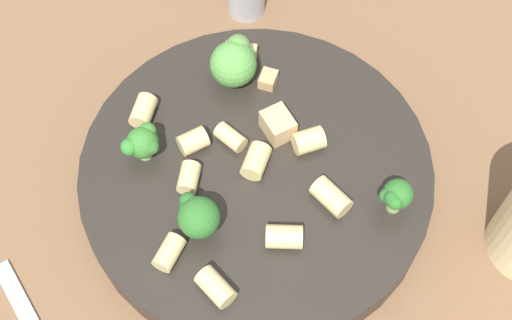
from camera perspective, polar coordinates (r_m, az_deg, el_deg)
name	(u,v)px	position (r m, az deg, el deg)	size (l,w,h in m)	color
ground_plane	(256,184)	(0.57, 0.00, -1.91)	(2.00, 2.00, 0.00)	brown
pasta_bowl	(256,174)	(0.55, 0.00, -1.10)	(0.27, 0.27, 0.03)	#28231E
broccoli_floret_0	(198,216)	(0.50, -4.67, -4.52)	(0.03, 0.03, 0.04)	#9EC175
broccoli_floret_1	(396,196)	(0.52, 11.13, -2.84)	(0.02, 0.02, 0.03)	#93B766
broccoli_floret_2	(142,143)	(0.54, -9.07, 1.38)	(0.03, 0.03, 0.03)	#9EC175
broccoli_floret_3	(235,62)	(0.57, -1.72, 7.86)	(0.04, 0.04, 0.04)	#9EC175
rigatoni_0	(193,141)	(0.55, -5.06, 1.51)	(0.02, 0.02, 0.02)	#E0C67F
rigatoni_1	(189,178)	(0.53, -5.40, -1.42)	(0.01, 0.01, 0.02)	#E0C67F
rigatoni_2	(169,252)	(0.51, -6.98, -7.36)	(0.01, 0.01, 0.02)	#E0C67F
rigatoni_3	(331,197)	(0.52, 6.03, -2.95)	(0.02, 0.02, 0.03)	#E0C67F
rigatoni_4	(261,162)	(0.53, 0.42, -0.18)	(0.02, 0.02, 0.03)	#E0C67F
rigatoni_5	(284,237)	(0.51, 2.26, -6.15)	(0.02, 0.02, 0.03)	#E0C67F
rigatoni_6	(309,141)	(0.55, 4.23, 1.56)	(0.02, 0.02, 0.02)	#E0C67F
rigatoni_7	(241,51)	(0.60, -1.20, 8.75)	(0.01, 0.01, 0.03)	#E0C67F
rigatoni_8	(143,111)	(0.57, -9.01, 3.90)	(0.02, 0.02, 0.02)	#E0C67F
rigatoni_9	(235,134)	(0.55, -1.66, 2.12)	(0.01, 0.01, 0.02)	#E0C67F
rigatoni_10	(216,287)	(0.50, -3.25, -10.12)	(0.02, 0.02, 0.03)	#E0C67F
chicken_chunk_0	(268,79)	(0.58, 0.98, 6.47)	(0.02, 0.01, 0.01)	tan
chicken_chunk_1	(278,125)	(0.55, 1.77, 2.83)	(0.02, 0.02, 0.02)	tan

